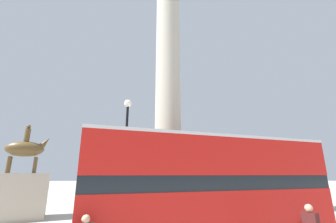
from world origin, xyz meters
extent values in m
plane|color=#ADA89E|center=(0.00, 0.00, 0.00)|extent=(200.00, 200.00, 0.00)
cube|color=#ADA593|center=(0.00, 0.00, 0.50)|extent=(4.77, 4.77, 1.00)
cube|color=#ADA593|center=(0.00, 0.00, 1.50)|extent=(3.43, 3.43, 1.00)
cube|color=#ADA593|center=(0.00, 0.00, 2.50)|extent=(2.10, 2.10, 1.00)
cylinder|color=#ADA593|center=(0.00, 0.00, 11.83)|extent=(1.87, 1.87, 17.65)
cube|color=red|center=(0.06, -6.04, 1.33)|extent=(10.63, 3.00, 1.66)
cube|color=black|center=(0.06, -6.04, 2.43)|extent=(10.63, 2.95, 0.55)
cube|color=red|center=(0.06, -6.04, 3.44)|extent=(10.63, 3.00, 1.46)
cube|color=silver|center=(0.06, -6.04, 4.23)|extent=(10.63, 3.00, 0.12)
cylinder|color=black|center=(3.68, -4.62, 0.50)|extent=(1.01, 0.35, 1.00)
cube|color=#ADA593|center=(-9.40, 2.59, 1.41)|extent=(3.84, 3.01, 2.82)
ellipsoid|color=brown|center=(-9.40, 2.59, 4.41)|extent=(2.46, 1.38, 1.03)
cone|color=brown|center=(-8.29, 2.76, 4.88)|extent=(1.07, 0.71, 1.08)
cylinder|color=brown|center=(-9.40, 2.59, 5.38)|extent=(0.36, 0.36, 0.90)
sphere|color=brown|center=(-9.40, 2.59, 5.97)|extent=(0.28, 0.28, 0.28)
cylinder|color=brown|center=(-8.70, 2.98, 3.36)|extent=(0.20, 0.20, 1.07)
cylinder|color=brown|center=(-8.62, 2.42, 3.36)|extent=(0.20, 0.20, 1.07)
cylinder|color=brown|center=(-10.18, 2.75, 3.36)|extent=(0.20, 0.20, 1.07)
cylinder|color=brown|center=(-10.09, 2.19, 3.36)|extent=(0.20, 0.20, 1.07)
cylinder|color=black|center=(-3.21, -2.75, 3.20)|extent=(0.14, 0.14, 6.40)
sphere|color=white|center=(-3.21, -2.75, 6.61)|extent=(0.42, 0.42, 0.42)
sphere|color=tan|center=(2.00, -8.87, 1.71)|extent=(0.24, 0.24, 0.24)
sphere|color=tan|center=(-4.75, -8.00, 1.58)|extent=(0.22, 0.22, 0.22)
camera|label=1|loc=(-4.55, -14.95, 2.73)|focal=24.00mm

